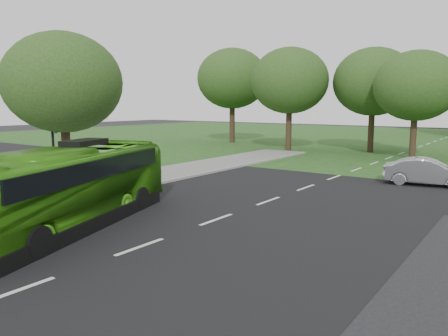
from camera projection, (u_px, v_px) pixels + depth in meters
name	position (u px, v px, depth m)	size (l,w,h in m)	color
ground	(182.00, 232.00, 15.21)	(160.00, 160.00, 0.00)	black
street_surfaces	(372.00, 161.00, 33.72)	(120.00, 120.00, 0.15)	black
tree_park_a	(290.00, 81.00, 41.15)	(7.32, 7.32, 9.72)	black
tree_park_b	(373.00, 82.00, 39.66)	(7.27, 7.27, 9.53)	black
tree_park_c	(416.00, 86.00, 34.10)	(6.47, 6.47, 8.60)	black
tree_park_f	(232.00, 79.00, 49.78)	(8.04, 8.04, 10.73)	black
tree_side_near	(63.00, 83.00, 22.69)	(6.12, 6.12, 8.14)	black
bus	(69.00, 187.00, 15.73)	(2.43, 10.38, 2.89)	#409916
sedan	(428.00, 172.00, 23.89)	(1.58, 4.54, 1.50)	#AAABAF
traffic_light	(54.00, 137.00, 22.37)	(0.76, 0.19, 4.73)	black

